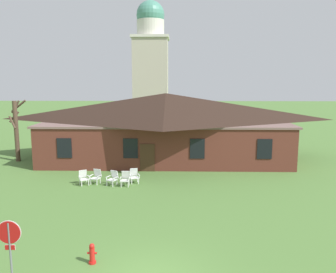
{
  "coord_description": "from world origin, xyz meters",
  "views": [
    {
      "loc": [
        0.91,
        -11.06,
        6.85
      ],
      "look_at": [
        0.45,
        8.74,
        3.6
      ],
      "focal_mm": 37.4,
      "sensor_mm": 36.0,
      "label": 1
    }
  ],
  "objects": [
    {
      "name": "lawn_chair_right_end",
      "position": [
        -1.88,
        11.48,
        0.5
      ],
      "size": [
        0.75,
        0.8,
        0.96
      ],
      "color": "white",
      "rests_on": "ground"
    },
    {
      "name": "stop_sign",
      "position": [
        -4.48,
        -0.56,
        1.67
      ],
      "size": [
        0.81,
        0.07,
        2.37
      ],
      "color": "slate",
      "rests_on": "ground"
    },
    {
      "name": "brick_building",
      "position": [
        -0.0,
        19.43,
        2.88
      ],
      "size": [
        20.66,
        10.4,
        5.65
      ],
      "color": "brown",
      "rests_on": "ground"
    },
    {
      "name": "bare_tree_beside_building",
      "position": [
        -12.44,
        17.52,
        2.8
      ],
      "size": [
        1.36,
        1.29,
        5.15
      ],
      "color": "brown",
      "rests_on": "ground"
    },
    {
      "name": "fire_hydrant",
      "position": [
        -2.23,
        1.09,
        0.38
      ],
      "size": [
        0.36,
        0.28,
        0.79
      ],
      "color": "red",
      "rests_on": "ground"
    },
    {
      "name": "lawn_chair_near_door",
      "position": [
        -4.37,
        11.25,
        0.5
      ],
      "size": [
        0.75,
        0.8,
        0.96
      ],
      "color": "white",
      "rests_on": "ground"
    },
    {
      "name": "lawn_chair_left_end",
      "position": [
        -3.2,
        10.91,
        0.5
      ],
      "size": [
        0.81,
        0.85,
        0.96
      ],
      "color": "white",
      "rests_on": "ground"
    },
    {
      "name": "lawn_chair_middle",
      "position": [
        -2.37,
        10.79,
        0.5
      ],
      "size": [
        0.64,
        0.67,
        0.96
      ],
      "color": "silver",
      "rests_on": "ground"
    },
    {
      "name": "lawn_chair_by_porch",
      "position": [
        -5.15,
        10.97,
        0.5
      ],
      "size": [
        0.83,
        0.86,
        0.96
      ],
      "color": "silver",
      "rests_on": "ground"
    },
    {
      "name": "dome_tower",
      "position": [
        -2.71,
        39.36,
        8.42
      ],
      "size": [
        5.18,
        5.18,
        18.48
      ],
      "color": "#BCB29E",
      "rests_on": "ground"
    }
  ]
}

